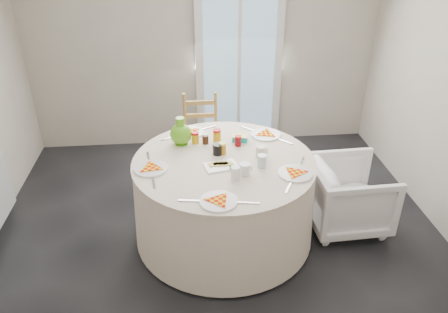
{
  "coord_description": "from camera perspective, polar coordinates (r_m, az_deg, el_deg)",
  "views": [
    {
      "loc": [
        -0.24,
        -2.93,
        2.53
      ],
      "look_at": [
        0.05,
        0.14,
        0.8
      ],
      "focal_mm": 35.0,
      "sensor_mm": 36.0,
      "label": 1
    }
  ],
  "objects": [
    {
      "name": "armchair",
      "position": [
        4.04,
        16.04,
        -4.0
      ],
      "size": [
        0.66,
        0.7,
        0.69
      ],
      "primitive_type": "imported",
      "rotation": [
        0.0,
        0.0,
        1.61
      ],
      "color": "white",
      "rests_on": "floor"
    },
    {
      "name": "glass_door",
      "position": [
        5.14,
        1.96,
        12.55
      ],
      "size": [
        1.0,
        0.08,
        2.1
      ],
      "primitive_type": "cube",
      "color": "silver",
      "rests_on": "floor"
    },
    {
      "name": "butter_tub",
      "position": [
        3.85,
        2.09,
        2.35
      ],
      "size": [
        0.15,
        0.12,
        0.05
      ],
      "primitive_type": "cube",
      "rotation": [
        0.0,
        0.0,
        -0.2
      ],
      "color": "#08ADA3",
      "rests_on": "table"
    },
    {
      "name": "green_pitcher",
      "position": [
        3.78,
        -5.67,
        3.08
      ],
      "size": [
        0.23,
        0.23,
        0.24
      ],
      "primitive_type": null,
      "rotation": [
        0.0,
        0.0,
        0.26
      ],
      "color": "#5DAE1C",
      "rests_on": "table"
    },
    {
      "name": "floor",
      "position": [
        3.88,
        -0.59,
        -11.38
      ],
      "size": [
        4.0,
        4.0,
        0.0
      ],
      "primitive_type": "plane",
      "color": "black",
      "rests_on": "ground"
    },
    {
      "name": "wall_back",
      "position": [
        5.09,
        -2.7,
        15.28
      ],
      "size": [
        4.0,
        0.02,
        2.6
      ],
      "primitive_type": "cube",
      "color": "#BCB5A3",
      "rests_on": "floor"
    },
    {
      "name": "table",
      "position": [
        3.76,
        0.0,
        -5.65
      ],
      "size": [
        1.54,
        1.54,
        0.78
      ],
      "primitive_type": "cylinder",
      "color": "beige",
      "rests_on": "floor"
    },
    {
      "name": "jar_cluster",
      "position": [
        3.77,
        -1.12,
        2.33
      ],
      "size": [
        0.45,
        0.29,
        0.12
      ],
      "primitive_type": null,
      "rotation": [
        0.0,
        0.0,
        -0.2
      ],
      "color": "brown",
      "rests_on": "table"
    },
    {
      "name": "mugs_glasses",
      "position": [
        3.53,
        2.23,
        0.14
      ],
      "size": [
        0.64,
        0.64,
        0.11
      ],
      "primitive_type": null,
      "rotation": [
        0.0,
        0.0,
        0.02
      ],
      "color": "gray",
      "rests_on": "table"
    },
    {
      "name": "place_settings",
      "position": [
        3.55,
        0.0,
        -0.42
      ],
      "size": [
        1.77,
        1.77,
        0.03
      ],
      "primitive_type": null,
      "rotation": [
        0.0,
        0.0,
        0.26
      ],
      "color": "white",
      "rests_on": "table"
    },
    {
      "name": "cheese_platter",
      "position": [
        3.46,
        -0.41,
        -1.25
      ],
      "size": [
        0.29,
        0.22,
        0.03
      ],
      "primitive_type": null,
      "rotation": [
        0.0,
        0.0,
        0.23
      ],
      "color": "silver",
      "rests_on": "table"
    },
    {
      "name": "wooden_chair",
      "position": [
        4.67,
        -2.99,
        3.09
      ],
      "size": [
        0.39,
        0.37,
        0.87
      ],
      "primitive_type": null,
      "rotation": [
        0.0,
        0.0,
        -0.01
      ],
      "color": "olive",
      "rests_on": "floor"
    }
  ]
}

